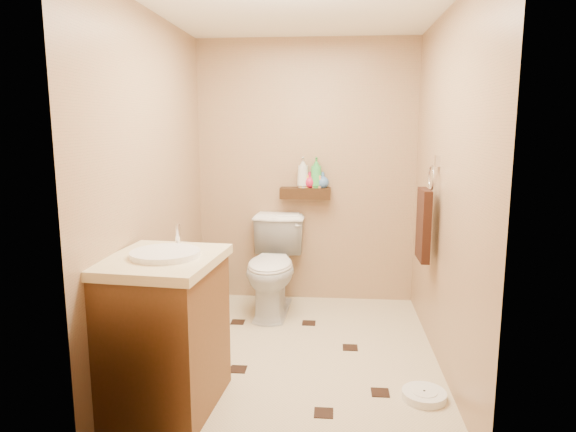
# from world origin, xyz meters

# --- Properties ---
(ground) EXTENTS (2.50, 2.50, 0.00)m
(ground) POSITION_xyz_m (0.00, 0.00, 0.00)
(ground) COLOR beige
(ground) RESTS_ON ground
(wall_back) EXTENTS (2.00, 0.04, 2.40)m
(wall_back) POSITION_xyz_m (0.00, 1.25, 1.20)
(wall_back) COLOR #A3825D
(wall_back) RESTS_ON ground
(wall_front) EXTENTS (2.00, 0.04, 2.40)m
(wall_front) POSITION_xyz_m (0.00, -1.25, 1.20)
(wall_front) COLOR #A3825D
(wall_front) RESTS_ON ground
(wall_left) EXTENTS (0.04, 2.50, 2.40)m
(wall_left) POSITION_xyz_m (-1.00, 0.00, 1.20)
(wall_left) COLOR #A3825D
(wall_left) RESTS_ON ground
(wall_right) EXTENTS (0.04, 2.50, 2.40)m
(wall_right) POSITION_xyz_m (1.00, 0.00, 1.20)
(wall_right) COLOR #A3825D
(wall_right) RESTS_ON ground
(ceiling) EXTENTS (2.00, 2.50, 0.02)m
(ceiling) POSITION_xyz_m (0.00, 0.00, 2.40)
(ceiling) COLOR white
(ceiling) RESTS_ON wall_back
(wall_shelf) EXTENTS (0.46, 0.14, 0.10)m
(wall_shelf) POSITION_xyz_m (0.00, 1.17, 1.02)
(wall_shelf) COLOR #3A1F0F
(wall_shelf) RESTS_ON wall_back
(floor_accents) EXTENTS (1.20, 1.46, 0.01)m
(floor_accents) POSITION_xyz_m (0.06, -0.04, 0.00)
(floor_accents) COLOR black
(floor_accents) RESTS_ON ground
(toilet) EXTENTS (0.50, 0.83, 0.83)m
(toilet) POSITION_xyz_m (-0.26, 0.83, 0.42)
(toilet) COLOR white
(toilet) RESTS_ON ground
(vanity) EXTENTS (0.67, 0.79, 1.04)m
(vanity) POSITION_xyz_m (-0.70, -0.74, 0.47)
(vanity) COLOR brown
(vanity) RESTS_ON ground
(bathroom_scale) EXTENTS (0.31, 0.31, 0.05)m
(bathroom_scale) POSITION_xyz_m (0.82, -0.55, 0.03)
(bathroom_scale) COLOR white
(bathroom_scale) RESTS_ON ground
(toilet_brush) EXTENTS (0.12, 0.12, 0.52)m
(toilet_brush) POSITION_xyz_m (-0.82, 1.07, 0.18)
(toilet_brush) COLOR #18625D
(toilet_brush) RESTS_ON ground
(towel_ring) EXTENTS (0.12, 0.30, 0.76)m
(towel_ring) POSITION_xyz_m (0.91, 0.25, 0.95)
(towel_ring) COLOR silver
(towel_ring) RESTS_ON wall_right
(toilet_paper) EXTENTS (0.12, 0.11, 0.12)m
(toilet_paper) POSITION_xyz_m (-0.94, 0.65, 0.60)
(toilet_paper) COLOR white
(toilet_paper) RESTS_ON wall_left
(bottle_a) EXTENTS (0.11, 0.11, 0.28)m
(bottle_a) POSITION_xyz_m (-0.02, 1.17, 1.21)
(bottle_a) COLOR silver
(bottle_a) RESTS_ON wall_shelf
(bottle_b) EXTENTS (0.09, 0.09, 0.17)m
(bottle_b) POSITION_xyz_m (-0.01, 1.17, 1.16)
(bottle_b) COLOR gold
(bottle_b) RESTS_ON wall_shelf
(bottle_c) EXTENTS (0.16, 0.16, 0.14)m
(bottle_c) POSITION_xyz_m (0.04, 1.17, 1.14)
(bottle_c) COLOR #C2163E
(bottle_c) RESTS_ON wall_shelf
(bottle_d) EXTENTS (0.11, 0.11, 0.28)m
(bottle_d) POSITION_xyz_m (0.10, 1.17, 1.21)
(bottle_d) COLOR green
(bottle_d) RESTS_ON wall_shelf
(bottle_e) EXTENTS (0.08, 0.08, 0.17)m
(bottle_e) POSITION_xyz_m (0.11, 1.17, 1.16)
(bottle_e) COLOR #E88D4D
(bottle_e) RESTS_ON wall_shelf
(bottle_f) EXTENTS (0.14, 0.14, 0.15)m
(bottle_f) POSITION_xyz_m (0.16, 1.17, 1.14)
(bottle_f) COLOR #436EA9
(bottle_f) RESTS_ON wall_shelf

